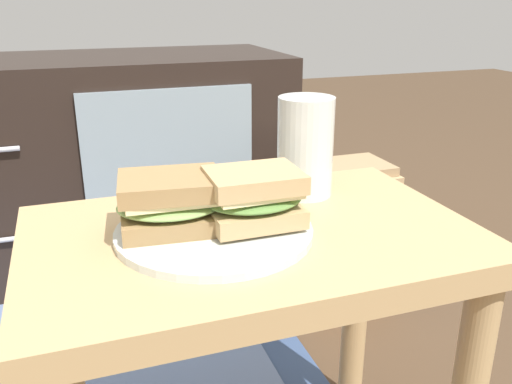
% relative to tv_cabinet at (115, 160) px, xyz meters
% --- Properties ---
extents(side_table, '(0.56, 0.36, 0.46)m').
position_rel_tv_cabinet_xyz_m(side_table, '(0.09, -0.95, 0.08)').
color(side_table, tan).
rests_on(side_table, ground).
extents(tv_cabinet, '(0.96, 0.46, 0.58)m').
position_rel_tv_cabinet_xyz_m(tv_cabinet, '(0.00, 0.00, 0.00)').
color(tv_cabinet, black).
rests_on(tv_cabinet, ground).
extents(area_rug, '(0.98, 0.80, 0.01)m').
position_rel_tv_cabinet_xyz_m(area_rug, '(-0.17, -0.44, -0.29)').
color(area_rug, '#384C72').
rests_on(area_rug, ground).
extents(plate, '(0.24, 0.24, 0.01)m').
position_rel_tv_cabinet_xyz_m(plate, '(0.04, -0.94, 0.17)').
color(plate, silver).
rests_on(plate, side_table).
extents(sandwich_front, '(0.14, 0.11, 0.07)m').
position_rel_tv_cabinet_xyz_m(sandwich_front, '(-0.01, -0.93, 0.21)').
color(sandwich_front, '#9E7A4C').
rests_on(sandwich_front, plate).
extents(sandwich_back, '(0.12, 0.09, 0.07)m').
position_rel_tv_cabinet_xyz_m(sandwich_back, '(0.09, -0.96, 0.22)').
color(sandwich_back, tan).
rests_on(sandwich_back, plate).
extents(beer_glass, '(0.08, 0.08, 0.14)m').
position_rel_tv_cabinet_xyz_m(beer_glass, '(0.20, -0.85, 0.24)').
color(beer_glass, silver).
rests_on(beer_glass, side_table).
extents(paper_bag, '(0.24, 0.16, 0.37)m').
position_rel_tv_cabinet_xyz_m(paper_bag, '(0.47, -0.47, -0.11)').
color(paper_bag, tan).
rests_on(paper_bag, ground).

